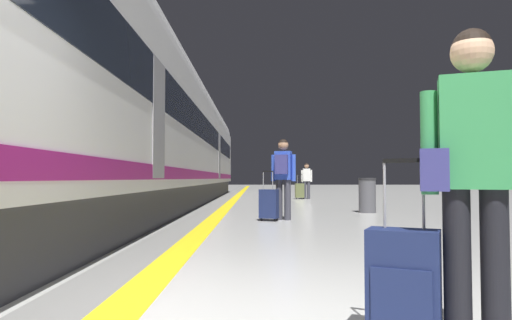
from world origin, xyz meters
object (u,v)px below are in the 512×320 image
high_speed_train (150,124)px  rolling_suitcase_foreground (404,281)px  waste_bin (367,195)px  passenger_near (283,172)px  suitcase_near (269,204)px  suitcase_mid (300,191)px  traveller_foreground (471,162)px  passenger_mid (307,178)px

high_speed_train → rolling_suitcase_foreground: bearing=-70.0°
waste_bin → rolling_suitcase_foreground: bearing=-102.7°
waste_bin → high_speed_train: bearing=167.2°
passenger_near → suitcase_near: bearing=-145.7°
suitcase_near → suitcase_mid: size_ratio=0.99×
high_speed_train → suitcase_near: 5.44m
traveller_foreground → rolling_suitcase_foreground: traveller_foreground is taller
high_speed_train → suitcase_near: bearing=-47.4°
traveller_foreground → passenger_near: size_ratio=0.97×
passenger_near → suitcase_near: (-0.31, -0.21, -0.68)m
passenger_near → suitcase_near: passenger_near is taller
high_speed_train → suitcase_near: size_ratio=34.66×
traveller_foreground → rolling_suitcase_foreground: size_ratio=1.68×
passenger_near → passenger_mid: size_ratio=1.13×
traveller_foreground → passenger_mid: traveller_foreground is taller
passenger_mid → suitcase_mid: (-0.32, -0.10, -0.54)m
rolling_suitcase_foreground → passenger_mid: bearing=85.4°
high_speed_train → passenger_near: bearing=-43.1°
suitcase_near → passenger_mid: (1.93, 10.16, 0.54)m
suitcase_near → passenger_mid: size_ratio=0.68×
passenger_mid → traveller_foreground: bearing=-93.5°
high_speed_train → rolling_suitcase_foreground: 11.64m
high_speed_train → traveller_foreground: (4.25, -10.84, -1.52)m
suitcase_mid → waste_bin: size_ratio=1.17×
passenger_near → suitcase_near: size_ratio=1.66×
high_speed_train → rolling_suitcase_foreground: (3.92, -10.75, -2.17)m
suitcase_near → suitcase_mid: suitcase_mid is taller
suitcase_near → waste_bin: (2.64, 2.31, 0.10)m
high_speed_train → waste_bin: size_ratio=40.21×
suitcase_near → waste_bin: suitcase_near is taller
traveller_foreground → suitcase_mid: (0.75, 17.22, -0.62)m
rolling_suitcase_foreground → suitcase_mid: suitcase_mid is taller
passenger_near → waste_bin: passenger_near is taller
waste_bin → suitcase_mid: bearing=97.5°
passenger_near → suitcase_mid: size_ratio=1.64×
passenger_mid → suitcase_mid: passenger_mid is taller
rolling_suitcase_foreground → high_speed_train: bearing=110.0°
traveller_foreground → rolling_suitcase_foreground: bearing=164.4°
passenger_mid → waste_bin: 7.90m
rolling_suitcase_foreground → passenger_near: bearing=91.7°
suitcase_mid → suitcase_near: bearing=-99.1°
traveller_foreground → suitcase_near: size_ratio=1.61×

